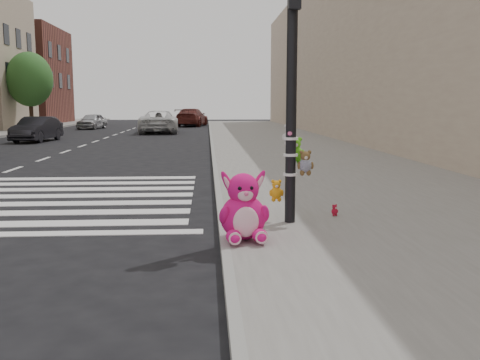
{
  "coord_description": "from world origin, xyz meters",
  "views": [
    {
      "loc": [
        1.32,
        -6.29,
        1.97
      ],
      "look_at": [
        1.85,
        2.2,
        0.75
      ],
      "focal_mm": 40.0,
      "sensor_mm": 36.0,
      "label": 1
    }
  ],
  "objects_px": {
    "red_teddy": "(335,210)",
    "car_white_near": "(159,122)",
    "signal_pole": "(292,114)",
    "car_dark_far": "(37,129)",
    "pink_bunny": "(244,211)"
  },
  "relations": [
    {
      "from": "car_white_near",
      "to": "red_teddy",
      "type": "bearing_deg",
      "value": 98.31
    },
    {
      "from": "red_teddy",
      "to": "car_white_near",
      "type": "height_order",
      "value": "car_white_near"
    },
    {
      "from": "signal_pole",
      "to": "pink_bunny",
      "type": "distance_m",
      "value": 1.87
    },
    {
      "from": "pink_bunny",
      "to": "car_dark_far",
      "type": "relative_size",
      "value": 0.25
    },
    {
      "from": "car_dark_far",
      "to": "car_white_near",
      "type": "height_order",
      "value": "car_white_near"
    },
    {
      "from": "red_teddy",
      "to": "car_white_near",
      "type": "xyz_separation_m",
      "value": [
        -5.29,
        27.86,
        0.51
      ]
    },
    {
      "from": "signal_pole",
      "to": "red_teddy",
      "type": "height_order",
      "value": "signal_pole"
    },
    {
      "from": "signal_pole",
      "to": "car_white_near",
      "type": "height_order",
      "value": "signal_pole"
    },
    {
      "from": "signal_pole",
      "to": "car_dark_far",
      "type": "distance_m",
      "value": 22.71
    },
    {
      "from": "car_dark_far",
      "to": "pink_bunny",
      "type": "bearing_deg",
      "value": -60.91
    },
    {
      "from": "signal_pole",
      "to": "red_teddy",
      "type": "distance_m",
      "value": 1.79
    },
    {
      "from": "pink_bunny",
      "to": "red_teddy",
      "type": "distance_m",
      "value": 2.19
    },
    {
      "from": "red_teddy",
      "to": "car_white_near",
      "type": "relative_size",
      "value": 0.04
    },
    {
      "from": "car_dark_far",
      "to": "car_white_near",
      "type": "bearing_deg",
      "value": 60.32
    },
    {
      "from": "signal_pole",
      "to": "car_dark_far",
      "type": "xyz_separation_m",
      "value": [
        -10.12,
        20.3,
        -1.17
      ]
    }
  ]
}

